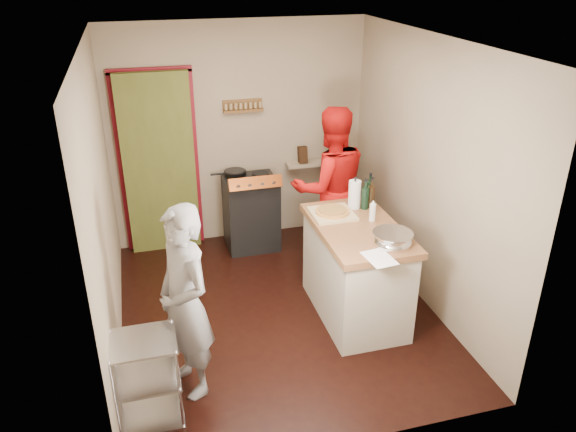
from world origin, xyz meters
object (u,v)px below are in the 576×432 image
object	(u,v)px
wire_shelving	(147,380)
island	(356,269)
stove	(251,211)
person_red	(330,188)
person_stripe	(185,303)

from	to	relation	value
wire_shelving	island	distance (m)	2.23
stove	island	bearing A→B (deg)	-67.78
stove	wire_shelving	bearing A→B (deg)	-116.85
stove	person_red	size ratio (longest dim) A/B	0.55
person_stripe	person_red	world-z (taller)	person_red
stove	person_stripe	xyz separation A→B (m)	(-0.99, -2.27, 0.36)
island	person_red	bearing A→B (deg)	84.88
person_stripe	wire_shelving	bearing A→B (deg)	-67.20
island	stove	bearing A→B (deg)	112.22
island	person_red	world-z (taller)	person_red
person_red	wire_shelving	bearing A→B (deg)	43.44
island	person_red	size ratio (longest dim) A/B	0.77
stove	person_red	xyz separation A→B (m)	(0.77, -0.59, 0.46)
person_stripe	person_red	bearing A→B (deg)	110.36
stove	person_stripe	size ratio (longest dim) A/B	0.62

